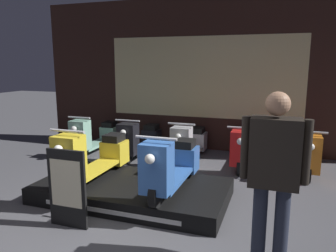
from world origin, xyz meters
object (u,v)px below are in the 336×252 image
scooter_display_left (94,157)px  scooter_backrow_4 (306,153)px  scooter_backrow_1 (140,140)px  person_right_browsing (274,167)px  scooter_display_right (172,166)px  scooter_backrow_2 (190,144)px  price_sign_board (67,188)px  scooter_backrow_3 (245,148)px  scooter_backrow_0 (96,136)px

scooter_display_left → scooter_backrow_4: (2.91, 2.05, -0.22)m
scooter_display_left → scooter_backrow_1: (-0.19, 2.05, -0.22)m
scooter_backrow_1 → person_right_browsing: size_ratio=0.99×
person_right_browsing → scooter_display_right: bearing=143.1°
scooter_backrow_2 → scooter_backrow_4: (2.07, 0.00, 0.00)m
scooter_display_left → price_sign_board: size_ratio=1.75×
person_right_browsing → scooter_display_left: bearing=158.7°
scooter_backrow_1 → scooter_backrow_3: same height
person_right_browsing → price_sign_board: (-2.19, 0.01, -0.49)m
scooter_backrow_4 → person_right_browsing: (-0.49, -3.00, 0.63)m
scooter_backrow_3 → scooter_display_right: bearing=-109.1°
scooter_display_right → scooter_backrow_0: bearing=139.4°
scooter_backrow_1 → price_sign_board: (0.42, -2.98, 0.14)m
scooter_backrow_1 → person_right_browsing: 4.03m
scooter_display_left → scooter_backrow_4: bearing=35.2°
scooter_backrow_2 → scooter_backrow_4: bearing=0.0°
scooter_backrow_0 → scooter_backrow_4: 4.14m
scooter_display_right → scooter_backrow_4: (1.75, 2.05, -0.22)m
scooter_backrow_1 → scooter_backrow_2: same height
scooter_backrow_3 → person_right_browsing: bearing=-79.7°
scooter_backrow_1 → scooter_backrow_2: size_ratio=1.00×
scooter_backrow_0 → scooter_backrow_3: 3.11m
scooter_backrow_3 → price_sign_board: 3.41m
scooter_backrow_2 → scooter_backrow_4: size_ratio=1.00×
scooter_display_right → scooter_backrow_1: scooter_display_right is taller
scooter_display_right → scooter_backrow_0: 3.16m
scooter_backrow_4 → person_right_browsing: bearing=-99.3°
scooter_display_left → price_sign_board: scooter_display_left is taller
scooter_backrow_1 → scooter_backrow_2: 1.04m
scooter_display_left → scooter_display_right: (1.17, 0.00, 0.00)m
scooter_backrow_0 → scooter_backrow_2: (2.07, 0.00, 0.00)m
scooter_backrow_0 → scooter_backrow_1: size_ratio=1.00×
scooter_backrow_0 → scooter_display_left: bearing=-59.1°
scooter_backrow_4 → scooter_backrow_0: bearing=180.0°
scooter_backrow_3 → person_right_browsing: size_ratio=0.99×
scooter_display_left → person_right_browsing: bearing=-21.3°
scooter_display_left → scooter_display_right: bearing=0.0°
scooter_backrow_3 → scooter_backrow_4: same height
scooter_backrow_1 → scooter_display_right: bearing=-56.5°
scooter_backrow_4 → person_right_browsing: size_ratio=0.99×
scooter_display_right → scooter_backrow_4: bearing=49.6°
scooter_display_right → scooter_backrow_3: bearing=70.9°
scooter_display_right → scooter_backrow_2: size_ratio=1.00×
scooter_display_left → price_sign_board: 0.96m
scooter_backrow_2 → scooter_backrow_3: 1.04m
scooter_backrow_1 → scooter_display_left: bearing=-84.6°
scooter_backrow_0 → scooter_backrow_3: bearing=0.0°
scooter_backrow_0 → person_right_browsing: size_ratio=0.99×
scooter_display_left → scooter_display_right: 1.17m
scooter_backrow_0 → scooter_backrow_1: bearing=0.0°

